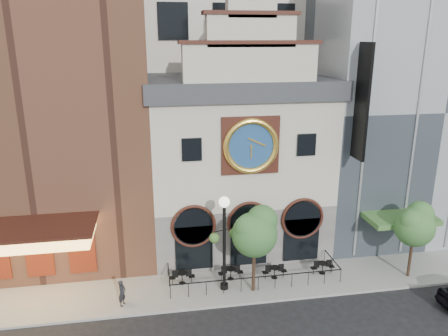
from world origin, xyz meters
TOP-DOWN VIEW (x-y plane):
  - ground at (0.00, 0.00)m, footprint 120.00×120.00m
  - sidewalk at (0.00, 2.50)m, footprint 44.00×5.00m
  - clock_building at (0.00, 7.82)m, footprint 12.60×8.78m
  - theater_building at (-13.00, 9.96)m, footprint 14.00×15.60m
  - retail_building at (12.99, 9.99)m, footprint 14.00×14.40m
  - cafe_railing at (0.00, 2.50)m, footprint 10.60×2.60m
  - bistro_0 at (-4.49, 2.74)m, footprint 1.58×0.68m
  - bistro_1 at (-1.42, 2.73)m, footprint 1.58×0.68m
  - bistro_2 at (1.36, 2.39)m, footprint 1.58×0.68m
  - bistro_3 at (4.59, 2.41)m, footprint 1.58×0.68m
  - pedestrian at (-8.03, 1.02)m, footprint 0.58×0.67m
  - lamppost at (-2.00, 1.73)m, footprint 1.85×1.01m
  - tree_left at (-0.25, 1.28)m, footprint 2.78×2.68m
  - tree_right at (9.97, 1.21)m, footprint 2.58×2.48m

SIDE VIEW (x-z plane):
  - ground at x=0.00m, z-range 0.00..0.00m
  - sidewalk at x=0.00m, z-range 0.00..0.15m
  - cafe_railing at x=0.00m, z-range 0.15..1.05m
  - bistro_0 at x=-4.49m, z-range 0.16..1.06m
  - bistro_1 at x=-1.42m, z-range 0.16..1.06m
  - bistro_2 at x=1.36m, z-range 0.16..1.06m
  - bistro_3 at x=4.59m, z-range 0.16..1.06m
  - pedestrian at x=-8.03m, z-range 0.15..1.71m
  - tree_right at x=9.97m, z-range 1.31..6.28m
  - lamppost at x=-2.00m, z-range 0.86..6.85m
  - tree_left at x=-0.25m, z-range 1.40..6.76m
  - clock_building at x=0.00m, z-range -2.64..16.01m
  - retail_building at x=12.99m, z-range 0.14..20.14m
  - theater_building at x=-13.00m, z-range 0.10..25.10m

